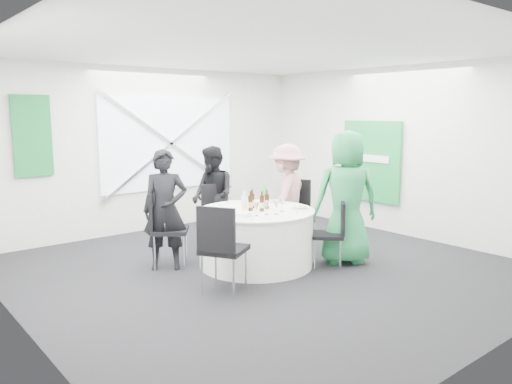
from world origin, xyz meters
TOP-DOWN VIEW (x-y plane):
  - floor at (0.00, 0.00)m, footprint 6.00×6.00m
  - ceiling at (0.00, 0.00)m, footprint 6.00×6.00m
  - wall_back at (0.00, 3.00)m, footprint 6.00×0.00m
  - wall_front at (0.00, -3.00)m, footprint 6.00×0.00m
  - wall_left at (-3.00, 0.00)m, footprint 0.00×6.00m
  - wall_right at (3.00, 0.00)m, footprint 0.00×6.00m
  - window_panel at (0.30, 2.96)m, footprint 2.60×0.03m
  - window_brace_a at (0.30, 2.92)m, footprint 2.63×0.05m
  - window_brace_b at (0.30, 2.92)m, footprint 2.63×0.05m
  - green_banner at (-2.00, 2.95)m, footprint 0.55×0.04m
  - green_sign at (2.94, 0.60)m, footprint 0.05×1.20m
  - banquet_table at (0.00, 0.20)m, footprint 1.56×1.56m
  - chair_back at (0.14, 1.29)m, footprint 0.49×0.50m
  - chair_back_left at (-0.99, 0.94)m, footprint 0.64×0.64m
  - chair_back_right at (1.11, 0.63)m, footprint 0.61×0.60m
  - chair_front_right at (0.74, -0.51)m, footprint 0.57×0.57m
  - chair_front_left at (-1.02, -0.42)m, footprint 0.65×0.64m
  - person_man_back_left at (-1.01, 0.84)m, footprint 0.69×0.63m
  - person_man_back at (0.17, 1.46)m, footprint 0.51×0.79m
  - person_woman_pink at (0.95, 0.62)m, footprint 1.12×0.85m
  - person_woman_green at (1.02, -0.49)m, footprint 1.06×0.97m
  - plate_back at (0.10, 0.77)m, footprint 0.29×0.29m
  - plate_back_left at (-0.49, 0.41)m, footprint 0.29×0.29m
  - plate_back_right at (0.53, 0.45)m, footprint 0.26×0.26m
  - plate_front_right at (0.46, -0.16)m, footprint 0.26×0.26m
  - plate_front_left at (-0.47, -0.12)m, footprint 0.29×0.29m
  - napkin at (-0.45, -0.11)m, footprint 0.21×0.17m
  - beer_bottle_a at (-0.10, 0.20)m, footprint 0.06×0.06m
  - beer_bottle_b at (0.03, 0.32)m, footprint 0.06×0.06m
  - beer_bottle_c at (0.16, 0.17)m, footprint 0.06×0.06m
  - beer_bottle_d at (-0.01, 0.07)m, footprint 0.06×0.06m
  - green_water_bottle at (0.22, 0.28)m, footprint 0.08×0.08m
  - clear_water_bottle at (-0.20, 0.19)m, footprint 0.08×0.08m
  - wine_glass_a at (0.20, -0.09)m, footprint 0.07×0.07m
  - wine_glass_b at (-0.25, -0.11)m, footprint 0.07×0.07m
  - wine_glass_c at (-0.10, -0.13)m, footprint 0.07×0.07m
  - wine_glass_d at (0.01, -0.20)m, footprint 0.07×0.07m
  - fork_a at (0.56, 0.32)m, footprint 0.09×0.14m
  - knife_a at (0.39, 0.62)m, footprint 0.09×0.14m
  - fork_b at (0.26, -0.31)m, footprint 0.12×0.12m
  - knife_b at (0.55, 0.03)m, footprint 0.10×0.13m
  - fork_c at (0.19, 0.74)m, footprint 0.15×0.02m
  - knife_c at (-0.14, 0.76)m, footprint 0.15×0.02m
  - fork_d at (-0.54, 0.01)m, footprint 0.10×0.13m
  - knife_d at (-0.28, -0.30)m, footprint 0.12×0.12m
  - fork_e at (-0.41, 0.61)m, footprint 0.08×0.14m
  - knife_e at (-0.55, 0.38)m, footprint 0.10×0.13m

SIDE VIEW (x-z plane):
  - floor at x=0.00m, z-range 0.00..0.00m
  - banquet_table at x=0.00m, z-range 0.00..0.76m
  - chair_front_right at x=0.74m, z-range 0.07..0.96m
  - chair_back at x=0.14m, z-range 0.08..1.05m
  - chair_back_left at x=-0.99m, z-range 0.09..1.10m
  - chair_back_right at x=1.11m, z-range 0.09..1.11m
  - chair_front_left at x=-1.02m, z-range 0.09..1.13m
  - fork_a at x=0.56m, z-range 0.76..0.77m
  - knife_a at x=0.39m, z-range 0.76..0.77m
  - fork_b at x=0.26m, z-range 0.76..0.77m
  - knife_b at x=0.55m, z-range 0.76..0.77m
  - fork_c at x=0.19m, z-range 0.76..0.77m
  - knife_c at x=-0.14m, z-range 0.76..0.77m
  - fork_d at x=-0.54m, z-range 0.76..0.77m
  - knife_d at x=-0.28m, z-range 0.76..0.77m
  - fork_e at x=-0.41m, z-range 0.76..0.77m
  - knife_e at x=-0.55m, z-range 0.76..0.77m
  - plate_back at x=0.10m, z-range 0.76..0.77m
  - plate_back_left at x=-0.49m, z-range 0.76..0.77m
  - plate_front_left at x=-0.47m, z-range 0.76..0.77m
  - person_man_back at x=0.17m, z-range 0.00..1.54m
  - plate_back_right at x=0.53m, z-range 0.76..0.80m
  - plate_front_right at x=0.46m, z-range 0.76..0.80m
  - person_man_back_left at x=-1.01m, z-range 0.00..1.58m
  - person_woman_pink at x=0.95m, z-range 0.00..1.58m
  - napkin at x=-0.45m, z-range 0.78..0.82m
  - beer_bottle_c at x=0.16m, z-range 0.73..0.99m
  - beer_bottle_b at x=0.03m, z-range 0.73..0.99m
  - beer_bottle_a at x=-0.10m, z-range 0.73..0.99m
  - beer_bottle_d at x=-0.01m, z-range 0.73..0.99m
  - clear_water_bottle at x=-0.20m, z-range 0.73..1.00m
  - wine_glass_a at x=0.20m, z-range 0.80..0.97m
  - wine_glass_b at x=-0.25m, z-range 0.80..0.97m
  - wine_glass_c at x=-0.10m, z-range 0.80..0.97m
  - wine_glass_d at x=0.01m, z-range 0.80..0.97m
  - green_water_bottle at x=0.22m, z-range 0.73..1.05m
  - person_woman_green at x=1.02m, z-range 0.00..1.81m
  - green_sign at x=2.94m, z-range 0.50..1.90m
  - wall_back at x=0.00m, z-range -1.60..4.40m
  - wall_front at x=0.00m, z-range -1.60..4.40m
  - wall_left at x=-3.00m, z-range -1.60..4.40m
  - wall_right at x=3.00m, z-range -1.60..4.40m
  - window_panel at x=0.30m, z-range 0.70..2.30m
  - window_brace_a at x=0.30m, z-range 0.58..2.42m
  - window_brace_b at x=0.30m, z-range 0.58..2.42m
  - green_banner at x=-2.00m, z-range 1.10..2.30m
  - ceiling at x=0.00m, z-range 2.80..2.80m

